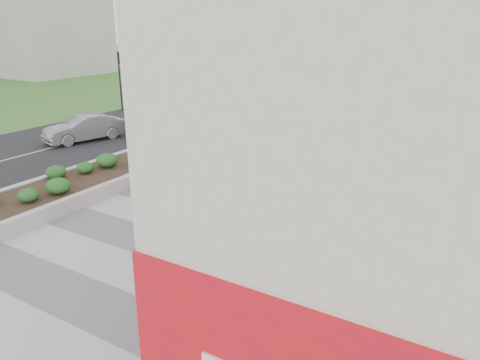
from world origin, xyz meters
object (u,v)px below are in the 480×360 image
object	(u,v)px
traffic_signal_near	(232,80)
traffic_signal_far	(120,72)
skateboarder	(317,150)
car_dark	(164,120)
car_silver	(84,128)
planter	(139,160)

from	to	relation	value
traffic_signal_near	traffic_signal_far	xyz separation A→B (m)	(-9.20, -0.50, 0.00)
skateboarder	car_dark	xyz separation A→B (m)	(-10.36, 1.62, -0.04)
traffic_signal_near	skateboarder	bearing A→B (deg)	-35.46
skateboarder	car_dark	world-z (taller)	skateboarder
car_silver	traffic_signal_far	bearing A→B (deg)	138.40
traffic_signal_far	car_dark	distance (m)	8.33
planter	traffic_signal_far	xyz separation A→B (m)	(-10.93, 10.00, 2.34)
skateboarder	planter	bearing A→B (deg)	-134.66
traffic_signal_near	car_dark	size ratio (longest dim) A/B	0.82
planter	skateboarder	bearing A→B (deg)	34.92
car_silver	planter	bearing A→B (deg)	-4.02
car_dark	traffic_signal_near	bearing A→B (deg)	56.50
traffic_signal_far	skateboarder	world-z (taller)	traffic_signal_far
traffic_signal_far	skateboarder	xyz separation A→B (m)	(17.50, -5.41, -1.97)
traffic_signal_near	traffic_signal_far	bearing A→B (deg)	-176.89
traffic_signal_near	car_silver	bearing A→B (deg)	-118.67
traffic_signal_far	car_silver	xyz separation A→B (m)	(4.74, -7.66, -2.05)
traffic_signal_near	car_silver	xyz separation A→B (m)	(-4.46, -8.16, -2.05)
traffic_signal_near	planter	bearing A→B (deg)	-80.65
skateboarder	car_silver	distance (m)	12.96
planter	skateboarder	xyz separation A→B (m)	(6.57, 4.59, 0.37)
traffic_signal_near	car_silver	distance (m)	9.53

